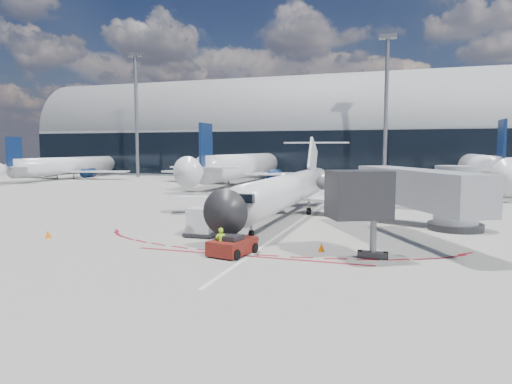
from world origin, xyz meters
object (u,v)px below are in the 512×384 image
(regional_jet, at_px, (289,189))
(pushback_tug, at_px, (232,246))
(ramp_worker, at_px, (221,242))
(uld_container, at_px, (201,222))

(regional_jet, height_order, pushback_tug, regional_jet)
(pushback_tug, distance_m, ramp_worker, 0.87)
(regional_jet, distance_m, uld_container, 11.71)
(regional_jet, xyz_separation_m, pushback_tug, (0.48, -15.48, -1.92))
(pushback_tug, bearing_deg, uld_container, 143.66)
(regional_jet, bearing_deg, pushback_tug, -88.24)
(pushback_tug, relative_size, ramp_worker, 2.83)
(pushback_tug, bearing_deg, regional_jet, 103.37)
(pushback_tug, bearing_deg, ramp_worker, -111.07)
(pushback_tug, xyz_separation_m, uld_container, (-3.97, 4.40, 0.46))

